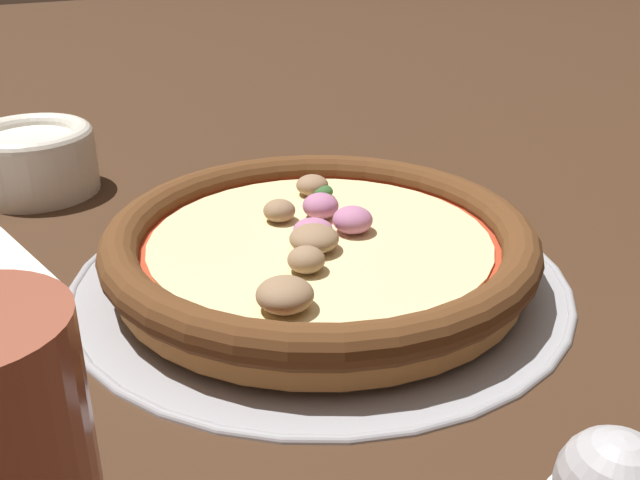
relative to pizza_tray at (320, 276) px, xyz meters
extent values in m
plane|color=#3D2616|center=(0.00, 0.00, 0.00)|extent=(3.00, 3.00, 0.00)
cylinder|color=#9E9EA3|center=(0.00, 0.00, 0.00)|extent=(0.33, 0.33, 0.00)
torus|color=#9E9EA3|center=(0.00, 0.00, 0.00)|extent=(0.33, 0.33, 0.01)
cylinder|color=#BC7F42|center=(0.00, 0.00, 0.01)|extent=(0.27, 0.27, 0.02)
torus|color=#563319|center=(0.00, 0.00, 0.03)|extent=(0.29, 0.29, 0.03)
cylinder|color=#B7381E|center=(0.00, 0.00, 0.02)|extent=(0.24, 0.24, 0.00)
cylinder|color=beige|center=(0.00, 0.00, 0.03)|extent=(0.23, 0.23, 0.00)
ellipsoid|color=#8E7051|center=(0.01, -0.01, 0.04)|extent=(0.04, 0.04, 0.02)
ellipsoid|color=#B26B93|center=(0.00, -0.01, 0.04)|extent=(0.04, 0.04, 0.01)
ellipsoid|color=#8E7051|center=(-0.07, 0.03, 0.04)|extent=(0.03, 0.03, 0.01)
ellipsoid|color=#8E7051|center=(0.04, -0.03, 0.04)|extent=(0.03, 0.03, 0.02)
ellipsoid|color=#33602D|center=(-0.06, 0.03, 0.03)|extent=(0.02, 0.02, 0.01)
ellipsoid|color=#8E7051|center=(0.07, -0.06, 0.04)|extent=(0.04, 0.04, 0.02)
ellipsoid|color=#B26B93|center=(-0.03, 0.02, 0.04)|extent=(0.03, 0.03, 0.02)
ellipsoid|color=#B26B93|center=(0.00, 0.02, 0.04)|extent=(0.04, 0.04, 0.02)
ellipsoid|color=#8E7051|center=(-0.04, -0.01, 0.04)|extent=(0.03, 0.03, 0.02)
cylinder|color=silver|center=(-0.26, -0.14, 0.02)|extent=(0.11, 0.11, 0.05)
torus|color=silver|center=(-0.26, -0.14, 0.05)|extent=(0.11, 0.11, 0.02)
camera|label=1|loc=(0.40, -0.20, 0.24)|focal=42.00mm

